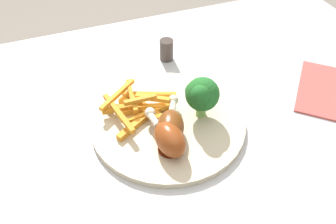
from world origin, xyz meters
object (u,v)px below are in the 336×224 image
object	(u,v)px
dinner_plate	(168,122)
broccoli_floret_middle	(201,95)
carrot_fries_pile	(137,107)
dining_table	(152,160)
chicken_drumstick_far	(168,138)
chicken_drumstick_near	(170,126)
broccoli_floret_front	(203,95)
pepper_shaker	(166,50)

from	to	relation	value
dinner_plate	broccoli_floret_middle	size ratio (longest dim) A/B	3.53
dinner_plate	carrot_fries_pile	distance (m)	0.06
dining_table	dinner_plate	bearing A→B (deg)	166.81
dining_table	broccoli_floret_middle	world-z (taller)	broccoli_floret_middle
dinner_plate	chicken_drumstick_far	distance (m)	0.07
dining_table	carrot_fries_pile	bearing A→B (deg)	-66.92
chicken_drumstick_near	chicken_drumstick_far	xyz separation A→B (m)	(0.01, 0.03, 0.00)
dining_table	carrot_fries_pile	xyz separation A→B (m)	(0.01, -0.03, 0.12)
dinner_plate	chicken_drumstick_near	xyz separation A→B (m)	(0.01, 0.03, 0.03)
broccoli_floret_middle	carrot_fries_pile	size ratio (longest dim) A/B	0.52
chicken_drumstick_far	broccoli_floret_middle	bearing A→B (deg)	-146.84
chicken_drumstick_near	broccoli_floret_middle	bearing A→B (deg)	-158.22
broccoli_floret_middle	broccoli_floret_front	bearing A→B (deg)	-138.00
dining_table	carrot_fries_pile	world-z (taller)	carrot_fries_pile
carrot_fries_pile	pepper_shaker	size ratio (longest dim) A/B	3.17
chicken_drumstick_far	pepper_shaker	world-z (taller)	chicken_drumstick_far
broccoli_floret_middle	chicken_drumstick_far	distance (m)	0.10
dining_table	dinner_plate	xyz separation A→B (m)	(-0.03, 0.01, 0.10)
chicken_drumstick_near	broccoli_floret_front	bearing A→B (deg)	-156.59
chicken_drumstick_near	dining_table	bearing A→B (deg)	-62.16
chicken_drumstick_near	chicken_drumstick_far	size ratio (longest dim) A/B	0.98
broccoli_floret_middle	pepper_shaker	xyz separation A→B (m)	(-0.01, -0.20, -0.04)
dinner_plate	broccoli_floret_middle	distance (m)	0.08
carrot_fries_pile	pepper_shaker	bearing A→B (deg)	-126.60
dinner_plate	chicken_drumstick_near	bearing A→B (deg)	76.10
broccoli_floret_front	broccoli_floret_middle	world-z (taller)	broccoli_floret_middle
broccoli_floret_front	chicken_drumstick_far	bearing A→B (deg)	33.71
chicken_drumstick_far	chicken_drumstick_near	bearing A→B (deg)	-117.46
dining_table	broccoli_floret_front	xyz separation A→B (m)	(-0.09, 0.01, 0.15)
dinner_plate	chicken_drumstick_far	xyz separation A→B (m)	(0.02, 0.06, 0.03)
chicken_drumstick_near	carrot_fries_pile	bearing A→B (deg)	-64.20
broccoli_floret_front	chicken_drumstick_near	world-z (taller)	broccoli_floret_front
carrot_fries_pile	chicken_drumstick_near	bearing A→B (deg)	115.80
broccoli_floret_front	pepper_shaker	world-z (taller)	broccoli_floret_front
carrot_fries_pile	chicken_drumstick_far	bearing A→B (deg)	102.68
dining_table	carrot_fries_pile	distance (m)	0.13
dinner_plate	broccoli_floret_front	distance (m)	0.08
dining_table	chicken_drumstick_far	xyz separation A→B (m)	(-0.01, 0.07, 0.13)
broccoli_floret_front	chicken_drumstick_near	size ratio (longest dim) A/B	0.55
dinner_plate	carrot_fries_pile	bearing A→B (deg)	-41.75
broccoli_floret_middle	carrot_fries_pile	world-z (taller)	broccoli_floret_middle
broccoli_floret_front	chicken_drumstick_near	bearing A→B (deg)	23.41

